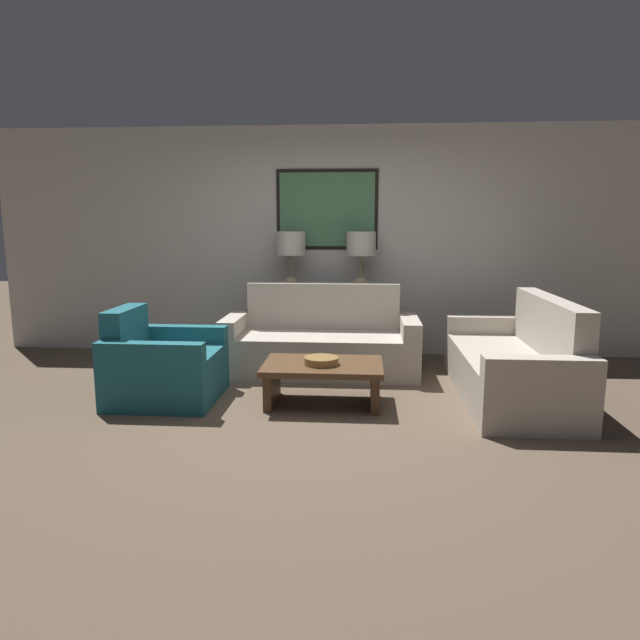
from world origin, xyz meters
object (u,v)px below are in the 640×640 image
(armchair_near_back_wall, at_px, (163,368))
(table_lamp_left, at_px, (291,249))
(table_lamp_right, at_px, (361,250))
(couch_by_side, at_px, (515,365))
(coffee_table, at_px, (323,374))
(couch_by_back_wall, at_px, (321,344))
(console_table, at_px, (326,325))
(decorative_bowl, at_px, (321,361))

(armchair_near_back_wall, bearing_deg, table_lamp_left, 61.52)
(table_lamp_right, distance_m, couch_by_side, 2.22)
(coffee_table, bearing_deg, armchair_near_back_wall, 178.91)
(couch_by_back_wall, bearing_deg, table_lamp_right, 58.50)
(couch_by_back_wall, bearing_deg, couch_by_side, -23.66)
(console_table, relative_size, armchair_near_back_wall, 1.39)
(decorative_bowl, bearing_deg, armchair_near_back_wall, 177.26)
(couch_by_back_wall, distance_m, decorative_bowl, 1.14)
(table_lamp_left, distance_m, couch_by_back_wall, 1.22)
(table_lamp_right, relative_size, couch_by_side, 0.35)
(couch_by_side, distance_m, decorative_bowl, 1.75)
(couch_by_back_wall, relative_size, decorative_bowl, 6.80)
(console_table, height_order, table_lamp_left, table_lamp_left)
(couch_by_side, bearing_deg, couch_by_back_wall, 156.34)
(decorative_bowl, relative_size, armchair_near_back_wall, 0.33)
(table_lamp_left, xyz_separation_m, couch_by_back_wall, (0.40, -0.65, -0.95))
(coffee_table, xyz_separation_m, armchair_near_back_wall, (-1.42, 0.03, 0.02))
(table_lamp_right, distance_m, couch_by_back_wall, 1.22)
(armchair_near_back_wall, bearing_deg, decorative_bowl, -2.74)
(table_lamp_left, relative_size, decorative_bowl, 2.39)
(table_lamp_left, bearing_deg, table_lamp_right, 0.00)
(couch_by_back_wall, xyz_separation_m, decorative_bowl, (0.08, -1.13, 0.10))
(table_lamp_left, relative_size, coffee_table, 0.69)
(table_lamp_left, xyz_separation_m, table_lamp_right, (0.80, 0.00, 0.00))
(couch_by_side, relative_size, armchair_near_back_wall, 2.22)
(coffee_table, height_order, armchair_near_back_wall, armchair_near_back_wall)
(table_lamp_left, xyz_separation_m, couch_by_side, (2.19, -1.44, -0.95))
(couch_by_side, bearing_deg, table_lamp_right, 134.13)
(table_lamp_right, height_order, armchair_near_back_wall, table_lamp_right)
(couch_by_side, bearing_deg, console_table, 141.29)
(couch_by_back_wall, relative_size, coffee_table, 1.96)
(console_table, bearing_deg, table_lamp_left, 180.00)
(table_lamp_right, relative_size, couch_by_back_wall, 0.35)
(table_lamp_right, height_order, couch_by_back_wall, table_lamp_right)
(coffee_table, bearing_deg, decorative_bowl, -106.85)
(armchair_near_back_wall, bearing_deg, coffee_table, -1.09)
(table_lamp_right, xyz_separation_m, armchair_near_back_wall, (-1.73, -1.72, -0.96))
(table_lamp_right, xyz_separation_m, couch_by_side, (1.39, -1.44, -0.95))
(couch_by_side, bearing_deg, table_lamp_left, 146.76)
(coffee_table, height_order, decorative_bowl, decorative_bowl)
(coffee_table, bearing_deg, console_table, 93.09)
(couch_by_back_wall, xyz_separation_m, armchair_near_back_wall, (-1.33, -1.06, -0.01))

